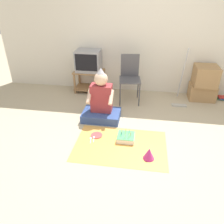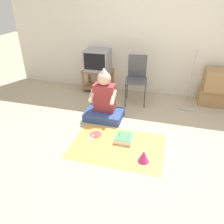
# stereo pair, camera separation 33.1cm
# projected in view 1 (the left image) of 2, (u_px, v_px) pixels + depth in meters

# --- Properties ---
(ground_plane) EXTENTS (16.00, 16.00, 0.00)m
(ground_plane) POSITION_uv_depth(u_px,v_px,m) (142.00, 146.00, 3.15)
(ground_plane) COLOR tan
(wall_back) EXTENTS (6.40, 0.06, 2.55)m
(wall_back) POSITION_uv_depth(u_px,v_px,m) (150.00, 30.00, 4.28)
(wall_back) COLOR silver
(wall_back) RESTS_ON ground_plane
(tv_stand) EXTENTS (0.63, 0.41, 0.47)m
(tv_stand) POSITION_uv_depth(u_px,v_px,m) (89.00, 79.00, 4.73)
(tv_stand) COLOR #997047
(tv_stand) RESTS_ON ground_plane
(tv) EXTENTS (0.51, 0.40, 0.43)m
(tv) POSITION_uv_depth(u_px,v_px,m) (88.00, 61.00, 4.53)
(tv) COLOR #99999E
(tv) RESTS_ON tv_stand
(folding_chair) EXTENTS (0.45, 0.46, 0.91)m
(folding_chair) POSITION_uv_depth(u_px,v_px,m) (130.00, 75.00, 4.22)
(folding_chair) COLOR #4C4C51
(folding_chair) RESTS_ON ground_plane
(cardboard_box_stack) EXTENTS (0.51, 0.45, 0.70)m
(cardboard_box_stack) POSITION_uv_depth(u_px,v_px,m) (204.00, 83.00, 4.33)
(cardboard_box_stack) COLOR #A87F51
(cardboard_box_stack) RESTS_ON ground_plane
(dust_mop) EXTENTS (0.28, 0.43, 1.11)m
(dust_mop) POSITION_uv_depth(u_px,v_px,m) (181.00, 89.00, 4.17)
(dust_mop) COLOR #B2ADA3
(dust_mop) RESTS_ON ground_plane
(book_pile) EXTENTS (0.19, 0.14, 0.07)m
(book_pile) POSITION_uv_depth(u_px,v_px,m) (222.00, 98.00, 4.47)
(book_pile) COLOR #60936B
(book_pile) RESTS_ON ground_plane
(person_seated) EXTENTS (0.64, 0.45, 0.90)m
(person_seated) POSITION_uv_depth(u_px,v_px,m) (101.00, 103.00, 3.70)
(person_seated) COLOR #334C8C
(person_seated) RESTS_ON ground_plane
(party_cloth) EXTENTS (1.32, 0.90, 0.01)m
(party_cloth) POSITION_uv_depth(u_px,v_px,m) (120.00, 145.00, 3.16)
(party_cloth) COLOR #EFA84C
(party_cloth) RESTS_ON ground_plane
(birthday_cake) EXTENTS (0.26, 0.26, 0.15)m
(birthday_cake) POSITION_uv_depth(u_px,v_px,m) (126.00, 137.00, 3.26)
(birthday_cake) COLOR white
(birthday_cake) RESTS_ON party_cloth
(party_hat_blue) EXTENTS (0.15, 0.15, 0.16)m
(party_hat_blue) POSITION_uv_depth(u_px,v_px,m) (149.00, 154.00, 2.88)
(party_hat_blue) COLOR #CC338C
(party_hat_blue) RESTS_ON party_cloth
(paper_plate) EXTENTS (0.18, 0.18, 0.01)m
(paper_plate) POSITION_uv_depth(u_px,v_px,m) (97.00, 135.00, 3.37)
(paper_plate) COLOR #D84C4C
(paper_plate) RESTS_ON party_cloth
(plastic_spoon_near) EXTENTS (0.04, 0.14, 0.01)m
(plastic_spoon_near) POSITION_uv_depth(u_px,v_px,m) (94.00, 138.00, 3.31)
(plastic_spoon_near) COLOR white
(plastic_spoon_near) RESTS_ON party_cloth
(plastic_spoon_far) EXTENTS (0.04, 0.14, 0.01)m
(plastic_spoon_far) POSITION_uv_depth(u_px,v_px,m) (91.00, 139.00, 3.29)
(plastic_spoon_far) COLOR white
(plastic_spoon_far) RESTS_ON party_cloth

